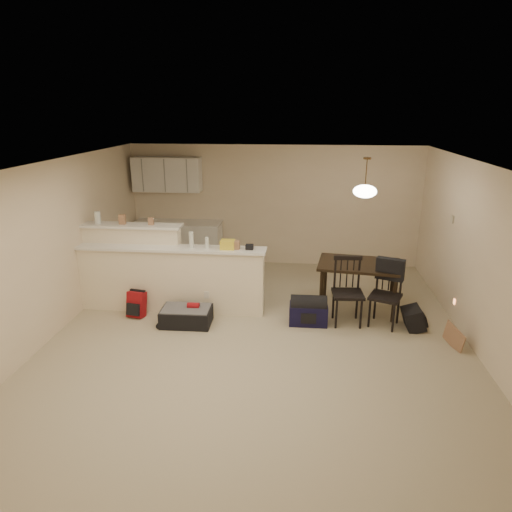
# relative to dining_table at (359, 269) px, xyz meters

# --- Properties ---
(room) EXTENTS (7.00, 7.02, 2.50)m
(room) POSITION_rel_dining_table_xyz_m (-1.53, -1.22, 0.54)
(room) COLOR #B7AA8C
(room) RESTS_ON ground
(breakfast_bar) EXTENTS (3.08, 0.58, 1.39)m
(breakfast_bar) POSITION_rel_dining_table_xyz_m (-3.29, -0.24, -0.11)
(breakfast_bar) COLOR #F7E8C7
(breakfast_bar) RESTS_ON ground
(upper_cabinets) EXTENTS (1.40, 0.34, 0.70)m
(upper_cabinets) POSITION_rel_dining_table_xyz_m (-3.73, 2.10, 1.19)
(upper_cabinets) COLOR white
(upper_cabinets) RESTS_ON room
(kitchen_counter) EXTENTS (1.80, 0.60, 0.90)m
(kitchen_counter) POSITION_rel_dining_table_xyz_m (-3.53, 1.97, -0.26)
(kitchen_counter) COLOR white
(kitchen_counter) RESTS_ON ground
(thermostat) EXTENTS (0.02, 0.12, 0.12)m
(thermostat) POSITION_rel_dining_table_xyz_m (1.46, 0.33, 0.79)
(thermostat) COLOR beige
(thermostat) RESTS_ON room
(jar) EXTENTS (0.10, 0.10, 0.20)m
(jar) POSITION_rel_dining_table_xyz_m (-4.28, -0.10, 0.78)
(jar) COLOR silver
(jar) RESTS_ON breakfast_bar
(cereal_box) EXTENTS (0.10, 0.07, 0.16)m
(cereal_box) POSITION_rel_dining_table_xyz_m (-3.86, -0.10, 0.76)
(cereal_box) COLOR #A17353
(cereal_box) RESTS_ON breakfast_bar
(small_box) EXTENTS (0.08, 0.06, 0.12)m
(small_box) POSITION_rel_dining_table_xyz_m (-3.39, -0.10, 0.74)
(small_box) COLOR #A17353
(small_box) RESTS_ON breakfast_bar
(bottle_a) EXTENTS (0.07, 0.07, 0.26)m
(bottle_a) POSITION_rel_dining_table_xyz_m (-2.68, -0.32, 0.51)
(bottle_a) COLOR silver
(bottle_a) RESTS_ON breakfast_bar
(bottle_b) EXTENTS (0.06, 0.06, 0.18)m
(bottle_b) POSITION_rel_dining_table_xyz_m (-2.43, -0.32, 0.47)
(bottle_b) COLOR silver
(bottle_b) RESTS_ON breakfast_bar
(bag_lump) EXTENTS (0.22, 0.18, 0.14)m
(bag_lump) POSITION_rel_dining_table_xyz_m (-2.10, -0.32, 0.45)
(bag_lump) COLOR #A17353
(bag_lump) RESTS_ON breakfast_bar
(pouch) EXTENTS (0.12, 0.10, 0.08)m
(pouch) POSITION_rel_dining_table_xyz_m (-1.75, -0.32, 0.42)
(pouch) COLOR #A17353
(pouch) RESTS_ON breakfast_bar
(extra_item_x) EXTENTS (0.13, 0.10, 0.13)m
(extra_item_x) POSITION_rel_dining_table_xyz_m (-1.98, -0.32, 0.44)
(extra_item_x) COLOR #A17353
(extra_item_x) RESTS_ON breakfast_bar
(dining_table) EXTENTS (1.40, 1.03, 0.81)m
(dining_table) POSITION_rel_dining_table_xyz_m (0.00, 0.00, 0.00)
(dining_table) COLOR black
(dining_table) RESTS_ON ground
(pendant_lamp) EXTENTS (0.36, 0.36, 0.62)m
(pendant_lamp) POSITION_rel_dining_table_xyz_m (0.00, 0.00, 1.28)
(pendant_lamp) COLOR brown
(pendant_lamp) RESTS_ON room
(dining_chair_near) EXTENTS (0.49, 0.47, 1.04)m
(dining_chair_near) POSITION_rel_dining_table_xyz_m (-0.22, -0.54, -0.19)
(dining_chair_near) COLOR black
(dining_chair_near) RESTS_ON ground
(dining_chair_far) EXTENTS (0.57, 0.56, 1.01)m
(dining_chair_far) POSITION_rel_dining_table_xyz_m (0.34, -0.55, -0.21)
(dining_chair_far) COLOR black
(dining_chair_far) RESTS_ON ground
(suitcase) EXTENTS (0.77, 0.51, 0.26)m
(suitcase) POSITION_rel_dining_table_xyz_m (-2.68, -0.81, -0.59)
(suitcase) COLOR black
(suitcase) RESTS_ON ground
(red_backpack) EXTENTS (0.30, 0.22, 0.41)m
(red_backpack) POSITION_rel_dining_table_xyz_m (-3.55, -0.61, -0.51)
(red_backpack) COLOR maroon
(red_backpack) RESTS_ON ground
(navy_duffel) EXTENTS (0.59, 0.32, 0.32)m
(navy_duffel) POSITION_rel_dining_table_xyz_m (-0.81, -0.61, -0.55)
(navy_duffel) COLOR black
(navy_duffel) RESTS_ON ground
(black_daypack) EXTENTS (0.26, 0.37, 0.33)m
(black_daypack) POSITION_rel_dining_table_xyz_m (0.77, -0.62, -0.55)
(black_daypack) COLOR black
(black_daypack) RESTS_ON ground
(cardboard_sheet) EXTENTS (0.15, 0.39, 0.31)m
(cardboard_sheet) POSITION_rel_dining_table_xyz_m (1.21, -1.16, -0.56)
(cardboard_sheet) COLOR #A17353
(cardboard_sheet) RESTS_ON ground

